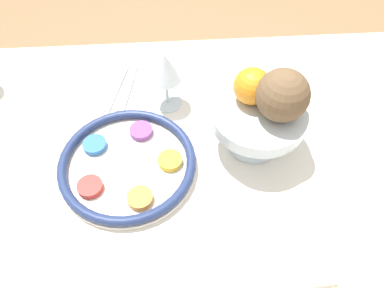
{
  "coord_description": "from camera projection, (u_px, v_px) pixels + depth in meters",
  "views": [
    {
      "loc": [
        -0.02,
        -0.38,
        1.45
      ],
      "look_at": [
        0.01,
        0.09,
        0.82
      ],
      "focal_mm": 35.0,
      "sensor_mm": 36.0,
      "label": 1
    }
  ],
  "objects": [
    {
      "name": "orange_fruit",
      "position": [
        252.0,
        86.0,
        0.74
      ],
      "size": [
        0.08,
        0.08,
        0.08
      ],
      "color": "orange",
      "rests_on": "fruit_stand"
    },
    {
      "name": "fork_right",
      "position": [
        128.0,
        87.0,
        0.94
      ],
      "size": [
        0.05,
        0.16,
        0.01
      ],
      "color": "silver",
      "rests_on": "dining_table"
    },
    {
      "name": "wine_glass",
      "position": [
        165.0,
        69.0,
        0.83
      ],
      "size": [
        0.08,
        0.08,
        0.15
      ],
      "color": "silver",
      "rests_on": "dining_table"
    },
    {
      "name": "napkin_roll",
      "position": [
        292.0,
        282.0,
        0.64
      ],
      "size": [
        0.15,
        0.05,
        0.04
      ],
      "color": "white",
      "rests_on": "dining_table"
    },
    {
      "name": "fork_left",
      "position": [
        116.0,
        88.0,
        0.94
      ],
      "size": [
        0.06,
        0.16,
        0.01
      ],
      "color": "silver",
      "rests_on": "dining_table"
    },
    {
      "name": "seder_plate",
      "position": [
        128.0,
        164.0,
        0.79
      ],
      "size": [
        0.29,
        0.29,
        0.03
      ],
      "color": "silver",
      "rests_on": "dining_table"
    },
    {
      "name": "coconut",
      "position": [
        283.0,
        95.0,
        0.71
      ],
      "size": [
        0.1,
        0.1,
        0.1
      ],
      "color": "brown",
      "rests_on": "fruit_stand"
    },
    {
      "name": "fruit_stand",
      "position": [
        258.0,
        118.0,
        0.77
      ],
      "size": [
        0.2,
        0.2,
        0.11
      ],
      "color": "silver",
      "rests_on": "dining_table"
    },
    {
      "name": "dining_table",
      "position": [
        191.0,
        260.0,
        1.08
      ],
      "size": [
        1.33,
        0.98,
        0.78
      ],
      "color": "silver",
      "rests_on": "ground_plane"
    }
  ]
}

